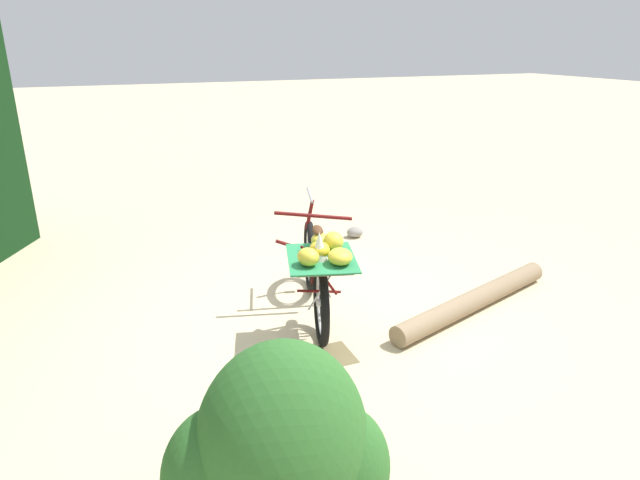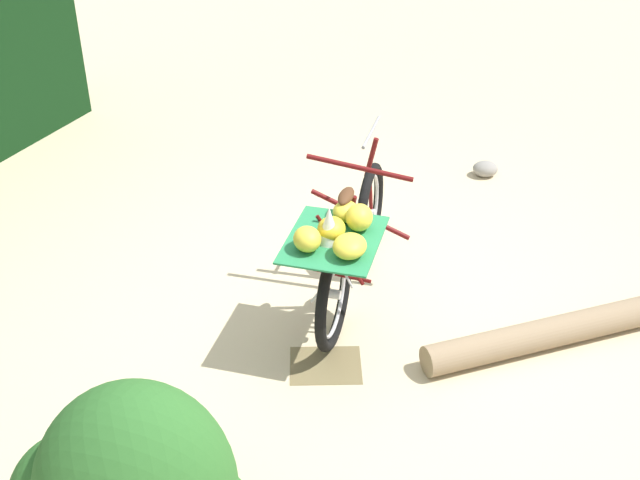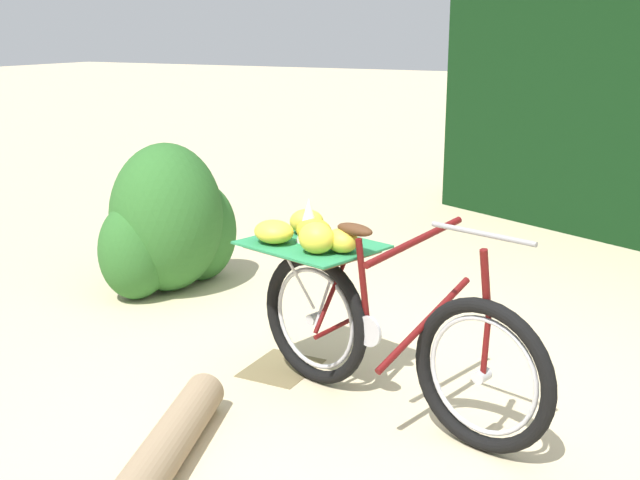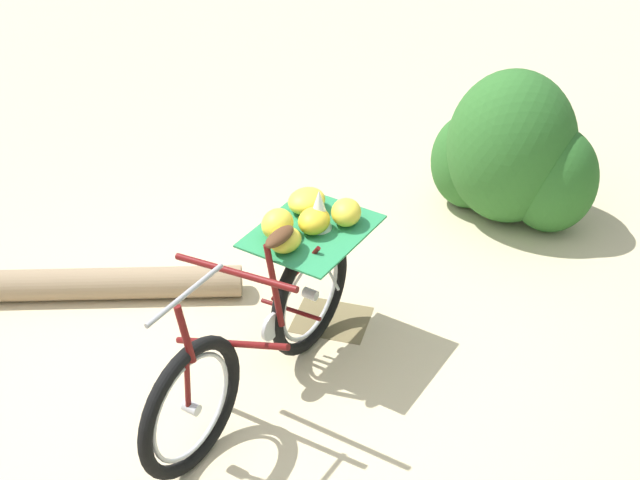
% 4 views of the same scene
% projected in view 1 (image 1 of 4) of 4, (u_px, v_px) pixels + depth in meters
% --- Properties ---
extents(ground_plane, '(60.00, 60.00, 0.00)m').
position_uv_depth(ground_plane, '(310.00, 319.00, 5.09)').
color(ground_plane, beige).
extents(bicycle, '(0.91, 1.79, 1.03)m').
position_uv_depth(bicycle, '(317.00, 269.00, 4.89)').
color(bicycle, black).
rests_on(bicycle, ground_plane).
extents(fallen_log, '(2.12, 0.85, 0.20)m').
position_uv_depth(fallen_log, '(474.00, 300.00, 5.24)').
color(fallen_log, '#937A5B').
rests_on(fallen_log, ground_plane).
extents(shrub_cluster, '(1.14, 0.78, 1.09)m').
position_uv_depth(shrub_cluster, '(279.00, 454.00, 2.76)').
color(shrub_cluster, '#2D6628').
rests_on(shrub_cluster, ground_plane).
extents(path_stone, '(0.22, 0.18, 0.14)m').
position_uv_depth(path_stone, '(355.00, 232.00, 7.18)').
color(path_stone, gray).
rests_on(path_stone, ground_plane).
extents(leaf_litter_patch, '(0.44, 0.36, 0.01)m').
position_uv_depth(leaf_litter_patch, '(326.00, 357.00, 4.48)').
color(leaf_litter_patch, olive).
rests_on(leaf_litter_patch, ground_plane).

